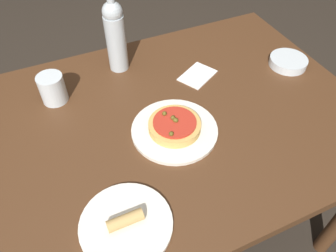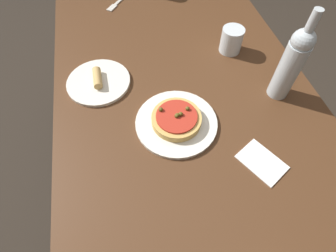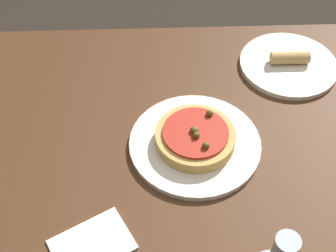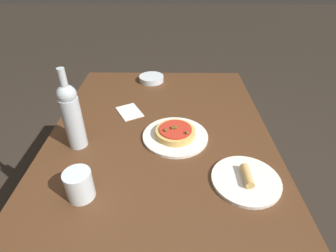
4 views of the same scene
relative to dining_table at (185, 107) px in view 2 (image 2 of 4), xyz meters
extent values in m
plane|color=#2D261E|center=(0.00, 0.00, -0.64)|extent=(14.00, 14.00, 0.00)
cube|color=#4C2D19|center=(0.00, 0.00, 0.06)|extent=(1.52, 0.91, 0.03)
cylinder|color=#4C2D19|center=(0.70, 0.39, -0.30)|extent=(0.06, 0.06, 0.68)
cylinder|color=#4C2D19|center=(0.70, -0.39, -0.30)|extent=(0.06, 0.06, 0.68)
cylinder|color=white|center=(-0.12, 0.06, 0.08)|extent=(0.26, 0.26, 0.01)
cylinder|color=tan|center=(-0.12, 0.06, 0.10)|extent=(0.16, 0.16, 0.03)
cylinder|color=#B72D1E|center=(-0.12, 0.06, 0.12)|extent=(0.13, 0.13, 0.01)
sphere|color=brown|center=(-0.09, 0.11, 0.12)|extent=(0.01, 0.01, 0.01)
sphere|color=brown|center=(-0.12, 0.06, 0.12)|extent=(0.01, 0.01, 0.01)
sphere|color=brown|center=(-0.10, 0.02, 0.12)|extent=(0.01, 0.01, 0.01)
sphere|color=brown|center=(-0.12, 0.05, 0.12)|extent=(0.01, 0.01, 0.01)
sphere|color=brown|center=(-0.12, 0.06, 0.12)|extent=(0.01, 0.01, 0.01)
cylinder|color=#B2BCC1|center=(-0.07, -0.31, 0.18)|extent=(0.07, 0.07, 0.21)
sphere|color=#B2BCC1|center=(-0.07, -0.31, 0.30)|extent=(0.07, 0.07, 0.07)
cylinder|color=#B2BCC1|center=(-0.07, -0.31, 0.35)|extent=(0.03, 0.03, 0.08)
cylinder|color=silver|center=(0.18, -0.23, 0.13)|extent=(0.08, 0.08, 0.10)
cube|color=beige|center=(0.58, 0.20, 0.08)|extent=(0.06, 0.05, 0.00)
cylinder|color=white|center=(0.12, 0.29, 0.08)|extent=(0.23, 0.23, 0.01)
cylinder|color=tan|center=(0.12, 0.29, 0.10)|extent=(0.09, 0.03, 0.03)
cube|color=white|center=(-0.31, -0.15, 0.08)|extent=(0.16, 0.14, 0.00)
camera|label=1|loc=(0.18, 0.67, 0.82)|focal=35.00mm
camera|label=2|loc=(-0.58, 0.20, 0.77)|focal=28.00mm
camera|label=3|loc=(-0.19, -0.53, 0.81)|focal=50.00mm
camera|label=4|loc=(0.73, 0.04, 0.72)|focal=28.00mm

